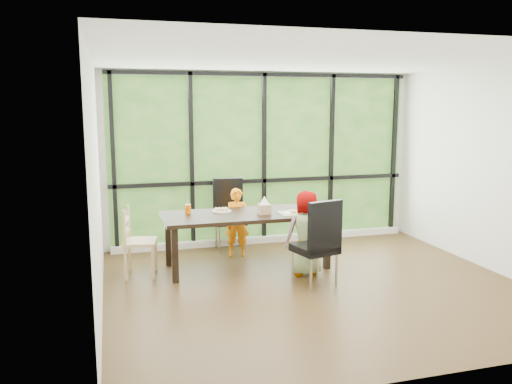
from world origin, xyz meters
TOP-DOWN VIEW (x-y plane):
  - ground at (0.00, 0.00)m, footprint 5.00×5.00m
  - back_wall at (0.00, 2.25)m, footprint 5.00×0.00m
  - foliage_backdrop at (0.00, 2.23)m, footprint 4.80×0.02m
  - window_mullions at (0.00, 2.19)m, footprint 4.80×0.06m
  - window_sill at (0.00, 2.15)m, footprint 4.80×0.12m
  - dining_table at (-0.61, 0.98)m, footprint 2.27×1.01m
  - chair_window_leather at (-0.63, 1.87)m, footprint 0.49×0.49m
  - chair_interior_leather at (0.00, 0.05)m, footprint 0.56×0.56m
  - chair_end_beech at (-2.02, 1.00)m, footprint 0.47×0.48m
  - child_toddler at (-0.61, 1.54)m, footprint 0.41×0.32m
  - child_older at (0.06, 0.46)m, footprint 0.57×0.39m
  - placemat at (0.03, 0.81)m, footprint 0.46×0.34m
  - plate_far at (-0.91, 1.17)m, footprint 0.26×0.26m
  - plate_near at (-0.02, 0.78)m, footprint 0.21×0.21m
  - orange_cup at (-1.37, 1.17)m, footprint 0.08×0.08m
  - green_cup at (0.30, 0.70)m, footprint 0.07×0.07m
  - white_mug at (0.45, 1.03)m, footprint 0.09×0.09m
  - tissue_box at (-0.39, 0.87)m, footprint 0.15×0.15m
  - crepe_rolls_far at (-0.91, 1.17)m, footprint 0.20×0.12m
  - crepe_rolls_near at (-0.02, 0.78)m, footprint 0.10×0.12m
  - straw_white at (-1.37, 1.17)m, footprint 0.01×0.04m
  - straw_pink at (0.30, 0.70)m, footprint 0.01×0.04m
  - tissue at (-0.39, 0.87)m, footprint 0.12×0.12m

SIDE VIEW (x-z plane):
  - ground at x=0.00m, z-range 0.00..0.00m
  - window_sill at x=0.00m, z-range 0.00..0.10m
  - dining_table at x=-0.61m, z-range 0.00..0.75m
  - chair_end_beech at x=-2.02m, z-range 0.00..0.90m
  - child_toddler at x=-0.61m, z-range 0.00..1.00m
  - chair_window_leather at x=-0.63m, z-range 0.00..1.08m
  - chair_interior_leather at x=0.00m, z-range 0.00..1.08m
  - child_older at x=0.06m, z-range 0.00..1.11m
  - placemat at x=0.03m, z-range 0.75..0.76m
  - plate_near at x=-0.02m, z-range 0.75..0.76m
  - plate_far at x=-0.91m, z-range 0.75..0.77m
  - crepe_rolls_near at x=-0.02m, z-range 0.76..0.80m
  - crepe_rolls_far at x=-0.91m, z-range 0.77..0.80m
  - white_mug at x=0.45m, z-range 0.75..0.84m
  - green_cup at x=0.30m, z-range 0.75..0.87m
  - orange_cup at x=-1.37m, z-range 0.75..0.87m
  - tissue_box at x=-0.39m, z-range 0.75..0.88m
  - straw_pink at x=0.30m, z-range 0.81..1.01m
  - straw_white at x=-1.37m, z-range 0.81..1.01m
  - tissue at x=-0.39m, z-range 0.88..0.99m
  - back_wall at x=0.00m, z-range -1.15..3.85m
  - foliage_backdrop at x=0.00m, z-range 0.03..2.67m
  - window_mullions at x=0.00m, z-range 0.03..2.67m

